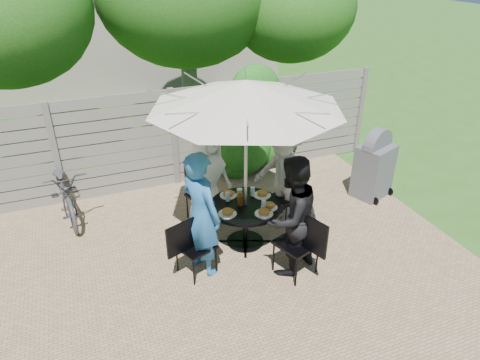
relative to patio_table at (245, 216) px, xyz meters
name	(u,v)px	position (x,y,z in m)	size (l,w,h in m)	color
patio_table	(245,216)	(0.00, 0.00, 0.00)	(1.38, 1.38, 0.68)	black
umbrella	(246,94)	(0.00, 0.00, 1.85)	(3.41, 3.41, 2.51)	silver
chair_back	(203,204)	(-0.39, 0.88, -0.20)	(0.59, 0.70, 0.92)	black
person_back	(207,177)	(-0.33, 0.76, 0.36)	(0.81, 0.53, 1.67)	silver
chair_left	(196,257)	(-0.88, -0.39, -0.20)	(0.70, 0.57, 0.91)	black
person_left	(201,214)	(-0.76, -0.33, 0.42)	(0.66, 0.43, 1.80)	#24609E
chair_front	(296,255)	(0.39, -0.89, -0.17)	(0.62, 0.77, 1.01)	black
person_front	(291,217)	(0.33, -0.76, 0.38)	(0.83, 0.65, 1.71)	black
chair_right	(286,205)	(0.88, 0.39, -0.22)	(0.65, 0.52, 0.85)	black
person_right	(283,176)	(0.76, 0.33, 0.36)	(1.09, 0.63, 1.68)	#A4A39F
plate_back	(228,194)	(-0.15, 0.33, 0.23)	(0.26, 0.26, 0.06)	white
plate_left	(227,213)	(-0.33, -0.15, 0.23)	(0.26, 0.26, 0.06)	white
plate_front	(264,213)	(0.15, -0.33, 0.23)	(0.26, 0.26, 0.06)	white
plate_right	(262,194)	(0.33, 0.15, 0.23)	(0.26, 0.26, 0.06)	white
plate_extra	(269,206)	(0.29, -0.20, 0.23)	(0.24, 0.24, 0.06)	white
glass_back	(228,197)	(-0.20, 0.20, 0.28)	(0.07, 0.07, 0.14)	silver
glass_front	(264,204)	(0.20, -0.20, 0.28)	(0.07, 0.07, 0.14)	silver
glass_right	(253,191)	(0.20, 0.20, 0.28)	(0.07, 0.07, 0.14)	silver
syrup_jug	(240,200)	(-0.08, 0.02, 0.29)	(0.09, 0.09, 0.16)	#59280C
coffee_cup	(240,193)	(0.00, 0.24, 0.27)	(0.08, 0.08, 0.12)	#C6B293
bicycle	(65,190)	(-2.45, 1.82, -0.01)	(0.62, 1.79, 0.94)	#333338
bbq_grill	(374,166)	(2.64, 0.51, 0.11)	(0.76, 0.68, 1.29)	#4F5054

